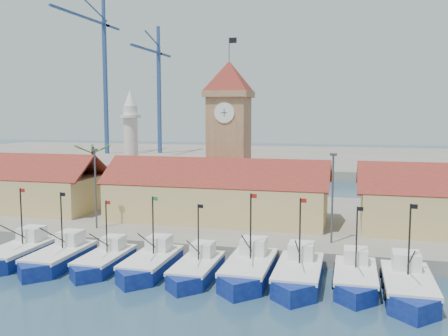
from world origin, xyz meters
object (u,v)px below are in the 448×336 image
(clock_tower, at_px, (229,132))
(boat_0, at_px, (17,255))
(minaret, at_px, (131,146))
(boat_4, at_px, (196,271))

(clock_tower, bearing_deg, boat_0, -123.75)
(boat_0, xyz_separation_m, clock_tower, (15.54, 23.26, 11.18))
(boat_0, bearing_deg, minaret, 88.77)
(boat_4, distance_m, clock_tower, 26.21)
(boat_4, height_order, minaret, minaret)
(boat_4, bearing_deg, clock_tower, 96.63)
(boat_0, height_order, minaret, minaret)
(minaret, bearing_deg, clock_tower, -7.61)
(boat_0, distance_m, minaret, 26.81)
(boat_0, height_order, boat_4, boat_0)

